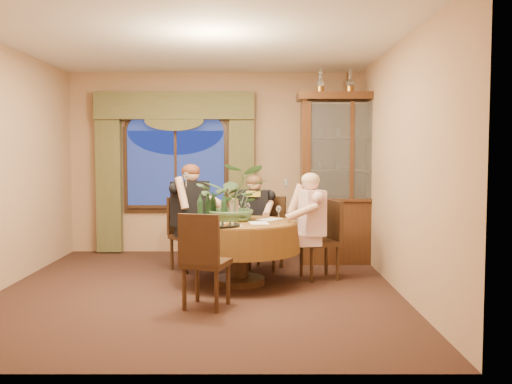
{
  "coord_description": "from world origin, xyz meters",
  "views": [
    {
      "loc": [
        0.65,
        -6.43,
        1.57
      ],
      "look_at": [
        0.65,
        0.26,
        1.1
      ],
      "focal_mm": 40.0,
      "sensor_mm": 36.0,
      "label": 1
    }
  ],
  "objects_px": {
    "person_back": "(190,218)",
    "person_scarf": "(255,222)",
    "wine_bottle_0": "(213,206)",
    "dining_table": "(239,253)",
    "wine_bottle_2": "(208,207)",
    "chair_right": "(319,240)",
    "centerpiece_plant": "(233,173)",
    "oil_lamp_left": "(320,81)",
    "china_cabinet": "(349,178)",
    "wine_bottle_1": "(200,208)",
    "olive_bowl": "(242,220)",
    "wine_bottle_3": "(224,208)",
    "oil_lamp_right": "(380,81)",
    "stoneware_vase": "(234,209)",
    "person_pink": "(312,227)",
    "chair_back": "(190,234)",
    "chair_front_left": "(206,260)",
    "oil_lamp_center": "(350,81)",
    "chair_back_right": "(266,234)"
  },
  "relations": [
    {
      "from": "centerpiece_plant",
      "to": "wine_bottle_1",
      "type": "relative_size",
      "value": 2.91
    },
    {
      "from": "dining_table",
      "to": "wine_bottle_2",
      "type": "xyz_separation_m",
      "value": [
        -0.37,
        0.02,
        0.54
      ]
    },
    {
      "from": "chair_right",
      "to": "person_scarf",
      "type": "distance_m",
      "value": 1.02
    },
    {
      "from": "dining_table",
      "to": "person_pink",
      "type": "height_order",
      "value": "person_pink"
    },
    {
      "from": "wine_bottle_1",
      "to": "olive_bowl",
      "type": "bearing_deg",
      "value": 6.0
    },
    {
      "from": "oil_lamp_left",
      "to": "person_scarf",
      "type": "relative_size",
      "value": 0.27
    },
    {
      "from": "china_cabinet",
      "to": "wine_bottle_2",
      "type": "xyz_separation_m",
      "value": [
        -1.89,
        -1.37,
        -0.28
      ]
    },
    {
      "from": "oil_lamp_right",
      "to": "chair_back_right",
      "type": "bearing_deg",
      "value": -162.01
    },
    {
      "from": "person_scarf",
      "to": "wine_bottle_2",
      "type": "xyz_separation_m",
      "value": [
        -0.55,
        -0.9,
        0.28
      ]
    },
    {
      "from": "person_scarf",
      "to": "wine_bottle_3",
      "type": "bearing_deg",
      "value": 81.53
    },
    {
      "from": "wine_bottle_1",
      "to": "wine_bottle_3",
      "type": "bearing_deg",
      "value": 3.06
    },
    {
      "from": "chair_back",
      "to": "wine_bottle_2",
      "type": "distance_m",
      "value": 0.94
    },
    {
      "from": "chair_back",
      "to": "olive_bowl",
      "type": "bearing_deg",
      "value": 90.04
    },
    {
      "from": "person_pink",
      "to": "olive_bowl",
      "type": "height_order",
      "value": "person_pink"
    },
    {
      "from": "person_pink",
      "to": "chair_right",
      "type": "bearing_deg",
      "value": -59.33
    },
    {
      "from": "olive_bowl",
      "to": "wine_bottle_1",
      "type": "bearing_deg",
      "value": -174.0
    },
    {
      "from": "wine_bottle_0",
      "to": "person_scarf",
      "type": "bearing_deg",
      "value": 54.55
    },
    {
      "from": "dining_table",
      "to": "chair_front_left",
      "type": "xyz_separation_m",
      "value": [
        -0.3,
        -1.02,
        0.1
      ]
    },
    {
      "from": "stoneware_vase",
      "to": "olive_bowl",
      "type": "xyz_separation_m",
      "value": [
        0.1,
        -0.19,
        -0.11
      ]
    },
    {
      "from": "chair_front_left",
      "to": "olive_bowl",
      "type": "bearing_deg",
      "value": 87.9
    },
    {
      "from": "oil_lamp_right",
      "to": "wine_bottle_0",
      "type": "relative_size",
      "value": 1.03
    },
    {
      "from": "wine_bottle_1",
      "to": "centerpiece_plant",
      "type": "bearing_deg",
      "value": 33.08
    },
    {
      "from": "dining_table",
      "to": "wine_bottle_2",
      "type": "relative_size",
      "value": 4.4
    },
    {
      "from": "chair_back_right",
      "to": "wine_bottle_1",
      "type": "relative_size",
      "value": 2.91
    },
    {
      "from": "oil_lamp_left",
      "to": "person_scarf",
      "type": "bearing_deg",
      "value": -152.46
    },
    {
      "from": "centerpiece_plant",
      "to": "wine_bottle_1",
      "type": "bearing_deg",
      "value": -146.92
    },
    {
      "from": "person_back",
      "to": "wine_bottle_1",
      "type": "xyz_separation_m",
      "value": [
        0.21,
        -0.75,
        0.21
      ]
    },
    {
      "from": "oil_lamp_center",
      "to": "wine_bottle_3",
      "type": "relative_size",
      "value": 1.03
    },
    {
      "from": "china_cabinet",
      "to": "chair_back",
      "type": "relative_size",
      "value": 2.49
    },
    {
      "from": "person_pink",
      "to": "stoneware_vase",
      "type": "xyz_separation_m",
      "value": [
        -0.95,
        -0.04,
        0.22
      ]
    },
    {
      "from": "stoneware_vase",
      "to": "wine_bottle_2",
      "type": "xyz_separation_m",
      "value": [
        -0.3,
        -0.14,
        0.04
      ]
    },
    {
      "from": "chair_front_left",
      "to": "wine_bottle_3",
      "type": "height_order",
      "value": "wine_bottle_3"
    },
    {
      "from": "china_cabinet",
      "to": "person_scarf",
      "type": "height_order",
      "value": "china_cabinet"
    },
    {
      "from": "person_back",
      "to": "stoneware_vase",
      "type": "xyz_separation_m",
      "value": [
        0.59,
        -0.51,
        0.17
      ]
    },
    {
      "from": "olive_bowl",
      "to": "wine_bottle_3",
      "type": "distance_m",
      "value": 0.25
    },
    {
      "from": "wine_bottle_2",
      "to": "oil_lamp_center",
      "type": "bearing_deg",
      "value": 36.04
    },
    {
      "from": "china_cabinet",
      "to": "olive_bowl",
      "type": "height_order",
      "value": "china_cabinet"
    },
    {
      "from": "person_back",
      "to": "person_scarf",
      "type": "height_order",
      "value": "person_back"
    },
    {
      "from": "wine_bottle_0",
      "to": "wine_bottle_3",
      "type": "relative_size",
      "value": 1.0
    },
    {
      "from": "oil_lamp_right",
      "to": "wine_bottle_1",
      "type": "bearing_deg",
      "value": -148.22
    },
    {
      "from": "olive_bowl",
      "to": "stoneware_vase",
      "type": "bearing_deg",
      "value": 117.19
    },
    {
      "from": "china_cabinet",
      "to": "wine_bottle_1",
      "type": "xyz_separation_m",
      "value": [
        -1.97,
        -1.48,
        -0.28
      ]
    },
    {
      "from": "olive_bowl",
      "to": "wine_bottle_2",
      "type": "bearing_deg",
      "value": 172.32
    },
    {
      "from": "chair_right",
      "to": "centerpiece_plant",
      "type": "xyz_separation_m",
      "value": [
        -1.06,
        -0.14,
        0.84
      ]
    },
    {
      "from": "chair_right",
      "to": "chair_front_left",
      "type": "height_order",
      "value": "same"
    },
    {
      "from": "oil_lamp_left",
      "to": "dining_table",
      "type": "bearing_deg",
      "value": -128.33
    },
    {
      "from": "oil_lamp_center",
      "to": "olive_bowl",
      "type": "bearing_deg",
      "value": -136.21
    },
    {
      "from": "dining_table",
      "to": "person_scarf",
      "type": "distance_m",
      "value": 0.97
    },
    {
      "from": "oil_lamp_left",
      "to": "centerpiece_plant",
      "type": "distance_m",
      "value": 2.11
    },
    {
      "from": "olive_bowl",
      "to": "wine_bottle_1",
      "type": "xyz_separation_m",
      "value": [
        -0.48,
        -0.05,
        0.14
      ]
    }
  ]
}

